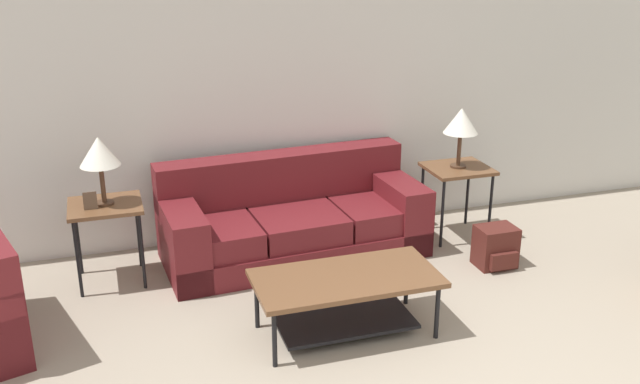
{
  "coord_description": "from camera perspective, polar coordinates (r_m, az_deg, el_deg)",
  "views": [
    {
      "loc": [
        -1.56,
        -1.99,
        2.6
      ],
      "look_at": [
        -0.08,
        2.67,
        0.8
      ],
      "focal_mm": 40.0,
      "sensor_mm": 36.0,
      "label": 1
    }
  ],
  "objects": [
    {
      "name": "wall_back",
      "position": [
        6.23,
        -2.72,
        8.13
      ],
      "size": [
        9.17,
        0.06,
        2.6
      ],
      "color": "silver",
      "rests_on": "ground_plane"
    },
    {
      "name": "couch",
      "position": [
        6.02,
        -2.22,
        -2.34
      ],
      "size": [
        2.22,
        1.04,
        0.82
      ],
      "color": "maroon",
      "rests_on": "ground_plane"
    },
    {
      "name": "coffee_table",
      "position": [
        4.84,
        2.1,
        -7.9
      ],
      "size": [
        1.24,
        0.62,
        0.43
      ],
      "color": "brown",
      "rests_on": "ground_plane"
    },
    {
      "name": "side_table_left",
      "position": [
        5.67,
        -16.76,
        -1.59
      ],
      "size": [
        0.55,
        0.49,
        0.65
      ],
      "color": "brown",
      "rests_on": "ground_plane"
    },
    {
      "name": "side_table_right",
      "position": [
        6.4,
        10.94,
        1.38
      ],
      "size": [
        0.55,
        0.49,
        0.65
      ],
      "color": "brown",
      "rests_on": "ground_plane"
    },
    {
      "name": "table_lamp_left",
      "position": [
        5.52,
        -17.26,
        3.01
      ],
      "size": [
        0.3,
        0.3,
        0.53
      ],
      "color": "#472D1E",
      "rests_on": "side_table_left"
    },
    {
      "name": "table_lamp_right",
      "position": [
        6.26,
        11.22,
        5.52
      ],
      "size": [
        0.3,
        0.3,
        0.53
      ],
      "color": "#472D1E",
      "rests_on": "side_table_right"
    },
    {
      "name": "backpack",
      "position": [
        6.02,
        13.88,
        -4.3
      ],
      "size": [
        0.32,
        0.32,
        0.34
      ],
      "color": "#4C1E19",
      "rests_on": "ground_plane"
    },
    {
      "name": "picture_frame",
      "position": [
        5.56,
        -17.91,
        -0.67
      ],
      "size": [
        0.1,
        0.04,
        0.13
      ],
      "color": "#4C3828",
      "rests_on": "side_table_left"
    }
  ]
}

